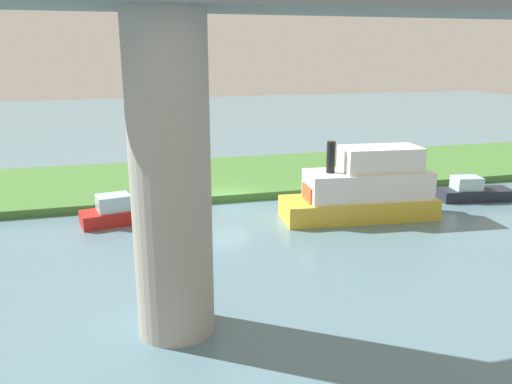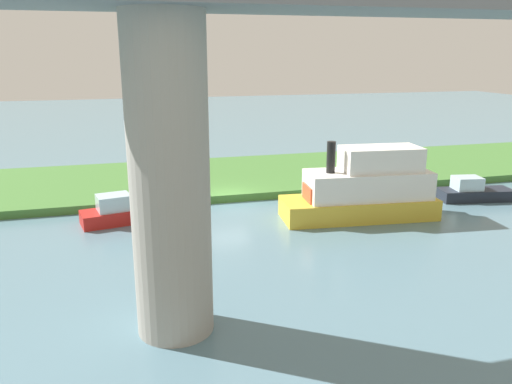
% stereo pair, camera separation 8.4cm
% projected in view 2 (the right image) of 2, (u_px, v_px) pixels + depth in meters
% --- Properties ---
extents(ground_plane, '(160.00, 160.00, 0.00)m').
position_uv_depth(ground_plane, '(229.00, 203.00, 32.49)').
color(ground_plane, slate).
extents(grassy_bank, '(80.00, 12.00, 0.50)m').
position_uv_depth(grassy_bank, '(212.00, 177.00, 38.01)').
color(grassy_bank, '#427533').
rests_on(grassy_bank, ground).
extents(bridge_pylon, '(2.58, 2.58, 10.48)m').
position_uv_depth(bridge_pylon, '(170.00, 182.00, 16.34)').
color(bridge_pylon, '#9E998E').
rests_on(bridge_pylon, ground).
extents(person_on_bank, '(0.45, 0.45, 1.39)m').
position_uv_depth(person_on_bank, '(134.00, 179.00, 33.55)').
color(person_on_bank, '#2D334C').
rests_on(person_on_bank, grassy_bank).
extents(mooring_post, '(0.20, 0.20, 0.75)m').
position_uv_depth(mooring_post, '(362.00, 176.00, 35.68)').
color(mooring_post, brown).
rests_on(mooring_post, grassy_bank).
extents(skiff_small, '(9.03, 3.72, 4.50)m').
position_uv_depth(skiff_small, '(364.00, 189.00, 29.21)').
color(skiff_small, gold).
rests_on(skiff_small, ground).
extents(riverboat_paddlewheel, '(5.14, 2.66, 1.63)m').
position_uv_depth(riverboat_paddlewheel, '(123.00, 212.00, 28.72)').
color(riverboat_paddlewheel, red).
rests_on(riverboat_paddlewheel, ground).
extents(pontoon_yellow, '(4.84, 2.37, 1.55)m').
position_uv_depth(pontoon_yellow, '(473.00, 192.00, 32.99)').
color(pontoon_yellow, '#1E232D').
rests_on(pontoon_yellow, ground).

